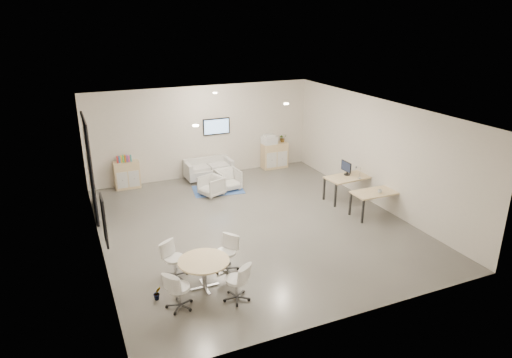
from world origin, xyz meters
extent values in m
cube|color=#5B5853|center=(0.00, 0.00, -0.40)|extent=(8.00, 9.00, 0.80)
cube|color=white|center=(0.00, 0.00, 3.60)|extent=(8.00, 9.00, 0.80)
cube|color=beige|center=(0.00, 4.90, 1.60)|extent=(8.00, 0.80, 3.20)
cube|color=beige|center=(0.00, -4.90, 1.60)|extent=(8.00, 0.80, 3.20)
cube|color=beige|center=(-4.40, 0.00, 1.60)|extent=(0.80, 9.00, 3.20)
cube|color=beige|center=(4.40, 0.00, 1.60)|extent=(0.80, 9.00, 3.20)
cube|color=black|center=(-3.96, 2.50, 1.43)|extent=(0.02, 1.90, 2.85)
cube|color=black|center=(-3.94, 2.50, 2.81)|extent=(0.06, 1.90, 0.08)
cube|color=black|center=(-3.94, 1.59, 1.43)|extent=(0.06, 0.08, 2.85)
cube|color=black|center=(-3.94, 3.41, 1.43)|extent=(0.06, 0.08, 2.85)
cube|color=black|center=(-3.94, 2.65, 1.43)|extent=(0.06, 0.07, 2.85)
cube|color=#B2B2B7|center=(-3.90, 2.05, 1.05)|extent=(0.04, 0.60, 0.05)
cube|color=black|center=(-3.98, -1.60, 1.55)|extent=(0.04, 0.54, 1.04)
cube|color=white|center=(-3.95, -1.60, 1.55)|extent=(0.01, 0.46, 0.96)
cube|color=#EF6090|center=(-3.95, -1.60, 1.35)|extent=(0.01, 0.32, 0.30)
cube|color=black|center=(0.50, 4.46, 1.75)|extent=(0.98, 0.05, 0.58)
cube|color=#93C1FF|center=(0.50, 4.44, 1.75)|extent=(0.90, 0.01, 0.50)
cylinder|color=#FFEAC6|center=(-1.80, -1.00, 3.18)|extent=(0.14, 0.14, 0.03)
cylinder|color=#FFEAC6|center=(1.20, 0.50, 3.18)|extent=(0.14, 0.14, 0.03)
cylinder|color=#FFEAC6|center=(0.00, 3.00, 3.18)|extent=(0.14, 0.14, 0.03)
cube|color=tan|center=(-2.73, 4.27, 0.46)|extent=(0.81, 0.41, 0.91)
cube|color=silver|center=(-2.92, 4.06, 0.36)|extent=(0.34, 0.02, 0.55)
cube|color=silver|center=(-2.55, 4.06, 0.36)|extent=(0.34, 0.02, 0.55)
cube|color=tan|center=(2.69, 4.25, 0.48)|extent=(0.96, 0.45, 0.96)
cube|color=silver|center=(2.47, 4.02, 0.38)|extent=(0.40, 0.02, 0.57)
cube|color=silver|center=(2.91, 4.02, 0.38)|extent=(0.40, 0.02, 0.57)
cube|color=red|center=(-2.99, 4.27, 1.02)|extent=(0.04, 0.14, 0.22)
cube|color=#337FCC|center=(-2.93, 4.27, 1.02)|extent=(0.04, 0.14, 0.22)
cube|color=gold|center=(-2.87, 4.27, 1.02)|extent=(0.04, 0.14, 0.22)
cube|color=#4CB24C|center=(-2.81, 4.27, 1.02)|extent=(0.04, 0.14, 0.22)
cube|color=#CC6619|center=(-2.74, 4.27, 1.02)|extent=(0.04, 0.14, 0.22)
cube|color=purple|center=(-2.68, 4.27, 1.02)|extent=(0.04, 0.14, 0.22)
cube|color=#E54C7F|center=(-2.62, 4.27, 1.02)|extent=(0.04, 0.14, 0.22)
cube|color=teal|center=(-2.56, 4.27, 1.02)|extent=(0.04, 0.14, 0.22)
cube|color=white|center=(2.46, 4.25, 1.10)|extent=(0.55, 0.48, 0.29)
cube|color=white|center=(2.46, 4.25, 1.28)|extent=(0.41, 0.36, 0.06)
cube|color=beige|center=(0.03, 4.04, 0.25)|extent=(1.65, 0.86, 0.30)
cube|color=beige|center=(0.03, 4.36, 0.56)|extent=(1.63, 0.23, 0.30)
cube|color=beige|center=(-0.72, 4.04, 0.41)|extent=(0.16, 0.82, 0.61)
cube|color=beige|center=(0.77, 4.04, 0.41)|extent=(0.16, 0.82, 0.61)
cube|color=#32609A|center=(-0.04, 2.88, 0.01)|extent=(1.77, 1.32, 0.01)
imported|color=beige|center=(-0.37, 2.53, 0.34)|extent=(0.82, 0.85, 0.69)
imported|color=beige|center=(0.30, 2.81, 0.37)|extent=(0.78, 0.74, 0.74)
cube|color=tan|center=(3.43, 0.45, 0.76)|extent=(1.55, 0.86, 0.04)
cube|color=black|center=(2.74, 0.13, 0.37)|extent=(0.05, 0.05, 0.74)
cube|color=black|center=(4.12, 0.13, 0.37)|extent=(0.05, 0.05, 0.74)
cube|color=black|center=(2.74, 0.77, 0.37)|extent=(0.05, 0.05, 0.74)
cube|color=black|center=(4.12, 0.77, 0.37)|extent=(0.05, 0.05, 0.74)
cube|color=tan|center=(3.46, -0.83, 0.71)|extent=(1.40, 0.71, 0.04)
cube|color=black|center=(2.81, -1.13, 0.34)|extent=(0.05, 0.05, 0.69)
cube|color=black|center=(4.11, -1.13, 0.34)|extent=(0.05, 0.05, 0.69)
cube|color=black|center=(2.81, -0.53, 0.34)|extent=(0.05, 0.05, 0.69)
cube|color=black|center=(4.11, -0.53, 0.34)|extent=(0.05, 0.05, 0.69)
cylinder|color=black|center=(3.43, 0.60, 0.79)|extent=(0.20, 0.20, 0.02)
cube|color=black|center=(3.43, 0.60, 0.91)|extent=(0.04, 0.03, 0.24)
cube|color=black|center=(3.38, 0.60, 1.06)|extent=(0.03, 0.50, 0.32)
cylinder|color=tan|center=(-2.17, -2.43, 0.64)|extent=(1.08, 1.08, 0.04)
cylinder|color=#B2B2B7|center=(-2.17, -2.43, 0.31)|extent=(0.10, 0.10, 0.62)
cube|color=#B2B2B7|center=(-2.17, -2.43, 0.01)|extent=(0.63, 0.06, 0.03)
cube|color=#B2B2B7|center=(-2.17, -2.43, 0.01)|extent=(0.06, 0.63, 0.03)
imported|color=#3F7F3F|center=(3.03, 4.27, 1.08)|extent=(0.28, 0.31, 0.24)
imported|color=#3F7F3F|center=(-3.18, -2.46, 0.07)|extent=(0.20, 0.32, 0.13)
imported|color=white|center=(3.49, -0.95, 0.79)|extent=(0.14, 0.12, 0.12)
camera|label=1|loc=(-4.50, -10.52, 5.49)|focal=32.00mm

